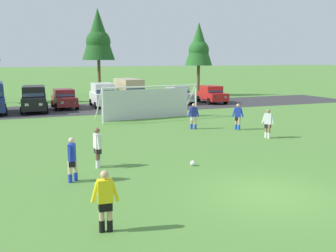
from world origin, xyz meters
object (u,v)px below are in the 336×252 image
object	(u,v)px
player_midfield_center	(238,117)
player_winger_right	(72,160)
soccer_ball	(193,163)
soccer_goal	(148,102)
parked_car_slot_center_right	(129,91)
parked_car_slot_far_right	(212,94)
player_winger_left	(268,124)
player_striker_near	(194,116)
parked_car_slot_center_left	(64,99)
parked_car_slot_right	(178,95)
parked_car_slot_center	(103,95)
parked_car_slot_left	(34,99)
player_defender_far	(98,148)
referee	(105,201)

from	to	relation	value
player_midfield_center	player_winger_right	distance (m)	13.33
player_midfield_center	soccer_ball	bearing A→B (deg)	-132.96
soccer_ball	soccer_goal	bearing A→B (deg)	79.30
parked_car_slot_center_right	parked_car_slot_far_right	distance (m)	8.42
soccer_goal	player_winger_left	size ratio (longest dim) A/B	4.61
player_striker_near	player_midfield_center	xyz separation A→B (m)	(2.49, -1.22, 0.00)
parked_car_slot_center_left	parked_car_slot_right	bearing A→B (deg)	-0.15
soccer_goal	parked_car_slot_center_right	distance (m)	9.02
player_winger_right	parked_car_slot_far_right	world-z (taller)	parked_car_slot_far_right
player_winger_left	parked_car_slot_center_right	size ratio (longest dim) A/B	0.34
player_striker_near	parked_car_slot_center	xyz separation A→B (m)	(-2.69, 13.83, 0.29)
soccer_goal	player_winger_left	world-z (taller)	soccer_goal
parked_car_slot_left	player_striker_near	bearing A→B (deg)	-54.56
parked_car_slot_left	parked_car_slot_right	world-z (taller)	parked_car_slot_left
soccer_goal	parked_car_slot_center_right	xyz separation A→B (m)	(1.20, 8.94, 0.05)
player_defender_far	parked_car_slot_center_right	distance (m)	22.05
player_striker_near	player_winger_right	world-z (taller)	same
parked_car_slot_center_right	parked_car_slot_right	xyz separation A→B (m)	(5.01, -0.12, -0.47)
player_striker_near	parked_car_slot_left	xyz separation A→B (m)	(-8.83, 12.40, 0.29)
soccer_ball	player_striker_near	distance (m)	8.86
player_defender_far	parked_car_slot_left	distance (m)	19.19
parked_car_slot_far_right	parked_car_slot_right	bearing A→B (deg)	166.61
player_defender_far	parked_car_slot_center_right	xyz separation A→B (m)	(7.39, 20.77, 0.52)
player_midfield_center	player_winger_left	xyz separation A→B (m)	(0.14, -2.96, 0.00)
referee	parked_car_slot_center_right	distance (m)	28.34
player_defender_far	parked_car_slot_center	distance (m)	21.13
player_midfield_center	parked_car_slot_center	distance (m)	15.92
parked_car_slot_far_right	player_winger_left	bearing A→B (deg)	-107.93
player_defender_far	parked_car_slot_center_right	bearing A→B (deg)	70.43
parked_car_slot_center_left	parked_car_slot_center	distance (m)	3.52
player_defender_far	parked_car_slot_far_right	world-z (taller)	parked_car_slot_far_right
parked_car_slot_center_left	parked_car_slot_center_right	world-z (taller)	parked_car_slot_center_right
soccer_ball	parked_car_slot_center	bearing A→B (deg)	87.08
parked_car_slot_right	player_defender_far	bearing A→B (deg)	-120.97
referee	parked_car_slot_far_right	distance (m)	31.08
soccer_ball	referee	size ratio (longest dim) A/B	0.13
parked_car_slot_left	soccer_ball	bearing A→B (deg)	-76.14
soccer_ball	parked_car_slot_center_right	bearing A→B (deg)	80.55
player_striker_near	player_winger_right	xyz separation A→B (m)	(-8.78, -8.35, 0.00)
soccer_goal	referee	distance (m)	19.51
player_defender_far	parked_car_slot_right	world-z (taller)	parked_car_slot_right
player_striker_near	parked_car_slot_right	bearing A→B (deg)	70.69
parked_car_slot_left	player_winger_left	bearing A→B (deg)	-55.38
player_midfield_center	parked_car_slot_right	size ratio (longest dim) A/B	0.38
parked_car_slot_center	parked_car_slot_center_right	world-z (taller)	parked_car_slot_center_right
player_defender_far	parked_car_slot_right	size ratio (longest dim) A/B	0.38
parked_car_slot_left	parked_car_slot_right	xyz separation A→B (m)	(13.70, 1.51, -0.24)
parked_car_slot_center_right	player_striker_near	bearing A→B (deg)	-89.45
soccer_goal	parked_car_slot_far_right	xyz separation A→B (m)	(9.55, 8.02, -0.42)
soccer_goal	referee	xyz separation A→B (m)	(-7.31, -18.09, -0.47)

